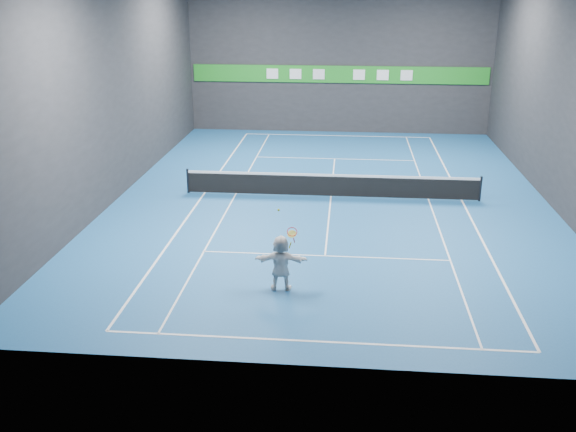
# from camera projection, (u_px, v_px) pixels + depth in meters

# --- Properties ---
(ground) EXTENTS (26.00, 26.00, 0.00)m
(ground) POSITION_uv_depth(u_px,v_px,m) (331.00, 197.00, 27.37)
(ground) COLOR #185088
(ground) RESTS_ON ground
(wall_back) EXTENTS (18.00, 0.10, 9.00)m
(wall_back) POSITION_uv_depth(u_px,v_px,m) (339.00, 57.00, 38.03)
(wall_back) COLOR #252528
(wall_back) RESTS_ON ground
(wall_front) EXTENTS (18.00, 0.10, 9.00)m
(wall_front) POSITION_uv_depth(u_px,v_px,m) (317.00, 184.00, 13.67)
(wall_front) COLOR #252528
(wall_front) RESTS_ON ground
(wall_left) EXTENTS (0.10, 26.00, 9.00)m
(wall_left) POSITION_uv_depth(u_px,v_px,m) (117.00, 88.00, 26.64)
(wall_left) COLOR #252528
(wall_left) RESTS_ON ground
(wall_right) EXTENTS (0.10, 26.00, 9.00)m
(wall_right) POSITION_uv_depth(u_px,v_px,m) (564.00, 94.00, 25.06)
(wall_right) COLOR #252528
(wall_right) RESTS_ON ground
(baseline_near) EXTENTS (10.98, 0.08, 0.01)m
(baseline_near) POSITION_uv_depth(u_px,v_px,m) (317.00, 341.00, 16.23)
(baseline_near) COLOR white
(baseline_near) RESTS_ON ground
(baseline_far) EXTENTS (10.98, 0.08, 0.01)m
(baseline_far) POSITION_uv_depth(u_px,v_px,m) (337.00, 136.00, 38.51)
(baseline_far) COLOR white
(baseline_far) RESTS_ON ground
(sideline_doubles_left) EXTENTS (0.08, 23.78, 0.01)m
(sideline_doubles_left) POSITION_uv_depth(u_px,v_px,m) (205.00, 193.00, 27.85)
(sideline_doubles_left) COLOR white
(sideline_doubles_left) RESTS_ON ground
(sideline_doubles_right) EXTENTS (0.08, 23.78, 0.01)m
(sideline_doubles_right) POSITION_uv_depth(u_px,v_px,m) (462.00, 200.00, 26.89)
(sideline_doubles_right) COLOR white
(sideline_doubles_right) RESTS_ON ground
(sideline_singles_left) EXTENTS (0.06, 23.78, 0.01)m
(sideline_singles_left) POSITION_uv_depth(u_px,v_px,m) (236.00, 194.00, 27.73)
(sideline_singles_left) COLOR white
(sideline_singles_left) RESTS_ON ground
(sideline_singles_right) EXTENTS (0.06, 23.78, 0.01)m
(sideline_singles_right) POSITION_uv_depth(u_px,v_px,m) (428.00, 199.00, 27.01)
(sideline_singles_right) COLOR white
(sideline_singles_right) RESTS_ON ground
(service_line_near) EXTENTS (8.23, 0.06, 0.01)m
(service_line_near) POSITION_uv_depth(u_px,v_px,m) (325.00, 256.00, 21.38)
(service_line_near) COLOR white
(service_line_near) RESTS_ON ground
(service_line_far) EXTENTS (8.23, 0.06, 0.01)m
(service_line_far) POSITION_uv_depth(u_px,v_px,m) (335.00, 159.00, 33.37)
(service_line_far) COLOR white
(service_line_far) RESTS_ON ground
(center_service_line) EXTENTS (0.06, 12.80, 0.01)m
(center_service_line) POSITION_uv_depth(u_px,v_px,m) (331.00, 197.00, 27.37)
(center_service_line) COLOR white
(center_service_line) RESTS_ON ground
(player) EXTENTS (1.58, 0.55, 1.69)m
(player) POSITION_uv_depth(u_px,v_px,m) (281.00, 263.00, 18.77)
(player) COLOR silver
(player) RESTS_ON ground
(tennis_ball) EXTENTS (0.07, 0.07, 0.07)m
(tennis_ball) POSITION_uv_depth(u_px,v_px,m) (279.00, 210.00, 18.38)
(tennis_ball) COLOR #C4D623
(tennis_ball) RESTS_ON player
(tennis_net) EXTENTS (12.50, 0.10, 1.07)m
(tennis_net) POSITION_uv_depth(u_px,v_px,m) (331.00, 185.00, 27.19)
(tennis_net) COLOR black
(tennis_net) RESTS_ON ground
(sponsor_banner) EXTENTS (17.64, 0.11, 1.00)m
(sponsor_banner) POSITION_uv_depth(u_px,v_px,m) (339.00, 74.00, 38.30)
(sponsor_banner) COLOR #1D8620
(sponsor_banner) RESTS_ON wall_back
(tennis_racket) EXTENTS (0.43, 0.34, 0.69)m
(tennis_racket) POSITION_uv_depth(u_px,v_px,m) (292.00, 234.00, 18.48)
(tennis_racket) COLOR red
(tennis_racket) RESTS_ON player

